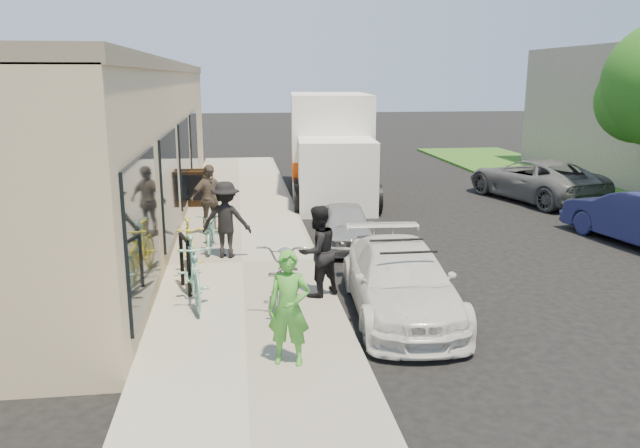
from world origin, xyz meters
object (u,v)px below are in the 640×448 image
sedan_white (400,281)px  cruiser_bike_a (193,271)px  sedan_silver (346,226)px  bystander_a (226,220)px  bike_rack (185,258)px  moving_truck (330,151)px  woman_rider (289,308)px  bystander_b (209,199)px  far_car_gray (535,179)px  cruiser_bike_b (211,230)px  tandem_bike (285,271)px  cruiser_bike_c (190,248)px  sandwich_board (194,188)px  man_standing (318,251)px

sedan_white → cruiser_bike_a: (-3.38, 0.61, 0.12)m
sedan_silver → bystander_a: (-2.72, -1.05, 0.46)m
bike_rack → moving_truck: size_ratio=0.15×
woman_rider → moving_truck: bearing=94.2°
sedan_silver → bystander_b: size_ratio=1.71×
far_car_gray → cruiser_bike_a: size_ratio=2.61×
far_car_gray → cruiser_bike_b: (-9.99, -5.09, -0.10)m
tandem_bike → moving_truck: bearing=86.4°
tandem_bike → cruiser_bike_a: (-1.51, 0.31, -0.03)m
tandem_bike → far_car_gray: bearing=54.3°
woman_rider → cruiser_bike_b: bearing=116.9°
sedan_white → cruiser_bike_c: bearing=151.9°
sandwich_board → sedan_white: size_ratio=0.26×
cruiser_bike_b → bystander_a: size_ratio=0.99×
far_car_gray → bystander_b: (-10.07, -3.74, 0.33)m
far_car_gray → cruiser_bike_b: far_car_gray is taller
sedan_silver → cruiser_bike_b: bearing=-168.8°
tandem_bike → cruiser_bike_a: size_ratio=1.21×
bike_rack → sedan_white: (3.56, -1.22, -0.18)m
man_standing → cruiser_bike_c: man_standing is taller
woman_rider → man_standing: (0.71, 2.56, 0.02)m
man_standing → cruiser_bike_a: 2.11m
bike_rack → sandwich_board: (-0.32, 7.44, -0.06)m
sandwich_board → bystander_b: (0.58, -3.33, 0.30)m
far_car_gray → woman_rider: size_ratio=3.11×
moving_truck → woman_rider: (-2.45, -12.78, -0.54)m
sedan_white → moving_truck: size_ratio=0.59×
bystander_a → far_car_gray: bearing=-137.3°
far_car_gray → sandwich_board: bearing=-12.7°
bystander_a → bike_rack: bearing=83.0°
tandem_bike → cruiser_bike_a: 1.55m
sandwich_board → cruiser_bike_a: bearing=-88.1°
sedan_white → man_standing: (-1.28, 0.68, 0.36)m
cruiser_bike_a → sedan_silver: bearing=39.7°
moving_truck → bystander_a: (-3.33, -7.62, -0.51)m
bike_rack → bystander_a: (0.69, 2.06, 0.20)m
sandwich_board → far_car_gray: size_ratio=0.22×
sedan_silver → moving_truck: size_ratio=0.42×
far_car_gray → bystander_a: bearing=16.1°
sedan_white → cruiser_bike_b: bearing=132.6°
bike_rack → moving_truck: bearing=67.4°
cruiser_bike_c → bystander_a: (0.68, 1.07, 0.29)m
bike_rack → far_car_gray: far_car_gray is taller
cruiser_bike_b → cruiser_bike_a: bearing=-91.0°
man_standing → woman_rider: bearing=40.8°
sandwich_board → man_standing: man_standing is taller
moving_truck → sandwich_board: bearing=-148.1°
cruiser_bike_a → cruiser_bike_b: bearing=77.8°
far_car_gray → woman_rider: woman_rider is taller
cruiser_bike_b → moving_truck: bearing=63.8°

